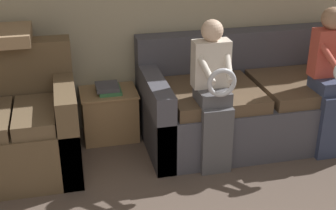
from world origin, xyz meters
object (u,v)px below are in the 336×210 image
object	(u,v)px
side_shelf	(110,114)
book_stack	(108,88)
couch_main	(250,102)
child_right_seated	(330,75)
child_left_seated	(213,90)
throw_pillow	(0,36)

from	to	relation	value
side_shelf	book_stack	size ratio (longest dim) A/B	2.02
couch_main	child_right_seated	bearing A→B (deg)	-38.96
couch_main	child_left_seated	world-z (taller)	child_left_seated
child_left_seated	child_right_seated	size ratio (longest dim) A/B	0.97
child_left_seated	throw_pillow	world-z (taller)	child_left_seated
side_shelf	throw_pillow	bearing A→B (deg)	-174.73
couch_main	child_right_seated	world-z (taller)	child_right_seated
book_stack	throw_pillow	distance (m)	1.01
child_right_seated	side_shelf	bearing A→B (deg)	159.42
side_shelf	throw_pillow	size ratio (longest dim) A/B	1.08
couch_main	book_stack	size ratio (longest dim) A/B	7.84
side_shelf	couch_main	bearing A→B (deg)	-11.41
side_shelf	throw_pillow	distance (m)	1.17
throw_pillow	book_stack	bearing A→B (deg)	4.95
couch_main	book_stack	bearing A→B (deg)	168.78
child_right_seated	side_shelf	distance (m)	1.97
side_shelf	child_right_seated	bearing A→B (deg)	-20.58
child_right_seated	throw_pillow	world-z (taller)	child_right_seated
child_left_seated	book_stack	size ratio (longest dim) A/B	4.81
couch_main	throw_pillow	xyz separation A→B (m)	(-2.11, 0.18, 0.73)
child_left_seated	throw_pillow	xyz separation A→B (m)	(-1.60, 0.60, 0.38)
couch_main	throw_pillow	bearing A→B (deg)	175.13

